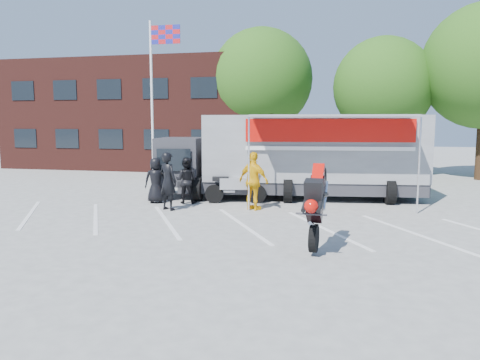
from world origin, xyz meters
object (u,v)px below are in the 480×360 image
at_px(flagpole, 156,81).
at_px(stunt_bike_rider, 318,247).
at_px(spectator_leather_a, 156,180).
at_px(parked_motorcycle, 236,203).
at_px(spectator_leather_c, 186,180).
at_px(transporter_truck, 300,198).
at_px(tree_mid, 383,87).
at_px(tree_left, 261,80).
at_px(spectator_leather_b, 168,181).
at_px(spectator_hivis, 254,181).

xyz_separation_m(flagpole, stunt_bike_rider, (8.79, -11.03, -5.05)).
xyz_separation_m(stunt_bike_rider, spectator_leather_a, (-6.35, 5.02, 0.85)).
distance_m(stunt_bike_rider, spectator_leather_a, 8.14).
bearing_deg(parked_motorcycle, spectator_leather_c, 90.24).
bearing_deg(spectator_leather_a, transporter_truck, -177.97).
bearing_deg(parked_motorcycle, spectator_leather_a, 88.52).
xyz_separation_m(tree_mid, transporter_truck, (-3.63, -8.78, -4.94)).
relative_size(tree_left, spectator_leather_b, 4.30).
relative_size(tree_left, spectator_leather_c, 5.04).
relative_size(transporter_truck, parked_motorcycle, 4.39).
bearing_deg(tree_mid, spectator_leather_a, -128.64).
xyz_separation_m(tree_mid, spectator_leather_b, (-7.81, -12.27, -3.94)).
xyz_separation_m(spectator_leather_b, spectator_hivis, (2.87, 0.68, 0.00)).
bearing_deg(spectator_leather_a, spectator_leather_b, 106.75).
relative_size(stunt_bike_rider, spectator_leather_b, 1.09).
bearing_deg(spectator_leather_c, stunt_bike_rider, 133.32).
bearing_deg(spectator_hivis, stunt_bike_rider, 143.91).
xyz_separation_m(transporter_truck, parked_motorcycle, (-2.24, -1.62, 0.00)).
height_order(tree_mid, parked_motorcycle, tree_mid).
distance_m(parked_motorcycle, spectator_hivis, 1.81).
relative_size(stunt_bike_rider, spectator_leather_a, 1.28).
distance_m(spectator_leather_b, spectator_leather_c, 1.46).
bearing_deg(spectator_leather_c, transporter_truck, -154.77).
height_order(flagpole, stunt_bike_rider, flagpole).
bearing_deg(transporter_truck, tree_mid, 60.53).
bearing_deg(flagpole, tree_left, 54.72).
height_order(flagpole, parked_motorcycle, flagpole).
xyz_separation_m(tree_left, spectator_leather_c, (-0.67, -11.83, -4.71)).
bearing_deg(spectator_leather_a, tree_left, -119.85).
height_order(parked_motorcycle, spectator_leather_c, spectator_leather_c).
bearing_deg(transporter_truck, spectator_leather_b, -147.12).
relative_size(flagpole, spectator_hivis, 3.98).
xyz_separation_m(parked_motorcycle, spectator_hivis, (0.92, -1.19, 1.01)).
height_order(tree_mid, transporter_truck, tree_mid).
bearing_deg(spectator_leather_c, tree_left, -94.95).
relative_size(stunt_bike_rider, spectator_hivis, 1.09).
xyz_separation_m(tree_mid, parked_motorcycle, (-5.87, -10.40, -4.94)).
distance_m(stunt_bike_rider, spectator_hivis, 5.19).
relative_size(parked_motorcycle, stunt_bike_rider, 1.08).
xyz_separation_m(tree_left, spectator_hivis, (2.05, -12.59, -4.56)).
relative_size(tree_mid, spectator_leather_a, 4.50).
height_order(tree_left, spectator_leather_a, tree_left).
bearing_deg(spectator_hivis, spectator_leather_c, 8.97).
height_order(transporter_truck, spectator_leather_b, spectator_leather_b).
xyz_separation_m(stunt_bike_rider, spectator_leather_c, (-5.21, 5.20, 0.86)).
xyz_separation_m(tree_left, parked_motorcycle, (1.13, -11.40, -5.57)).
bearing_deg(tree_mid, flagpole, -156.03).
height_order(tree_left, tree_mid, tree_left).
distance_m(tree_left, parked_motorcycle, 12.74).
relative_size(spectator_leather_a, spectator_hivis, 0.85).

